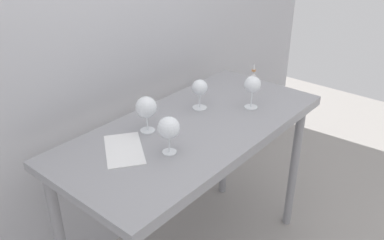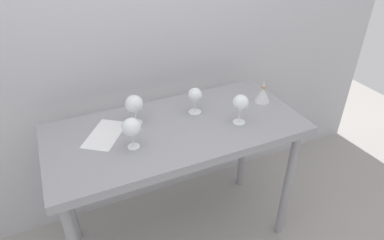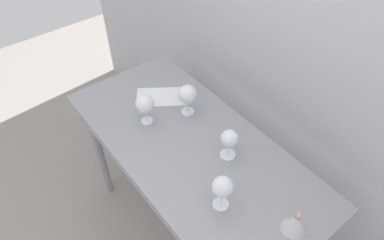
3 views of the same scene
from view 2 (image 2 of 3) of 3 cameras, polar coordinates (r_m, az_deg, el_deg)
name	(u,v)px [view 2 (image 2 of 3)]	position (r m, az deg, el deg)	size (l,w,h in m)	color
ground_plane	(179,234)	(2.45, -2.17, -18.79)	(6.00, 6.00, 0.00)	#99948F
back_wall	(143,29)	(2.08, -8.29, 15.16)	(3.80, 0.04, 2.60)	#B6B6BB
steel_counter	(177,142)	(1.89, -2.60, -3.79)	(1.40, 0.65, 0.90)	gray
wine_glass_far_right	(195,96)	(1.90, 0.51, 4.14)	(0.08, 0.08, 0.16)	white
wine_glass_far_left	(134,105)	(1.82, -9.82, 2.58)	(0.10, 0.10, 0.17)	white
wine_glass_near_right	(241,103)	(1.82, 8.27, 2.84)	(0.09, 0.09, 0.17)	white
wine_glass_near_left	(132,128)	(1.64, -10.27, -1.33)	(0.09, 0.09, 0.17)	white
tasting_sheet_upper	(105,135)	(1.82, -14.59, -2.41)	(0.15, 0.27, 0.00)	white
decanter_funnel	(263,94)	(2.09, 11.93, 4.31)	(0.10, 0.10, 0.14)	silver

